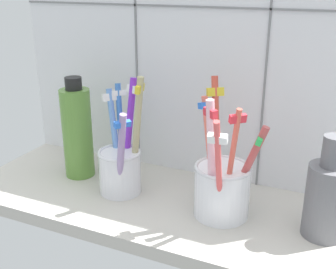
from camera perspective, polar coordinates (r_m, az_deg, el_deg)
The scene contains 6 objects.
counter_slab at distance 64.00cm, azimuth 0.04°, elevation -9.87°, with size 64.00×22.00×2.00cm, color #BCB7AD.
tile_wall_back at distance 67.10cm, azimuth 4.33°, elevation 11.18°, with size 64.00×2.20×45.00cm.
toothbrush_cup_left at distance 64.80cm, azimuth -6.40°, elevation -3.88°, with size 7.86×9.44×18.27cm.
toothbrush_cup_right at distance 58.64cm, azimuth 7.26°, elevation -6.68°, with size 10.65×13.88×18.57cm.
ceramic_vase at distance 57.09cm, azimuth 20.73°, elevation -7.88°, with size 5.41×5.41×13.69cm.
soap_bottle at distance 70.30cm, azimuth -12.18°, elevation 0.40°, with size 4.85×4.85×16.74cm.
Camera 1 is at (22.58, -50.20, 33.66)cm, focal length 45.04 mm.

